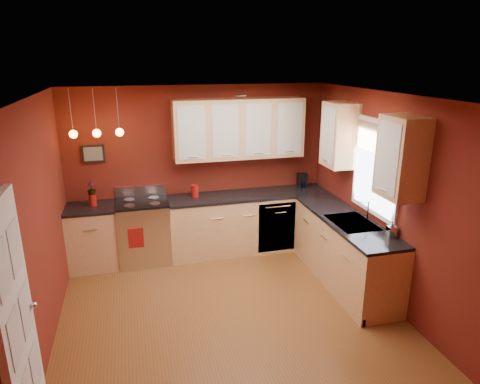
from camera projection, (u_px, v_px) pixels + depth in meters
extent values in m
plane|color=brown|center=(231.00, 317.00, 5.16)|extent=(4.20, 4.20, 0.00)
cube|color=white|center=(229.00, 97.00, 4.37)|extent=(4.00, 4.20, 0.02)
cube|color=maroon|center=(199.00, 170.00, 6.70)|extent=(4.00, 0.02, 2.60)
cube|color=maroon|center=(303.00, 325.00, 2.83)|extent=(4.00, 0.02, 2.60)
cube|color=maroon|center=(36.00, 234.00, 4.28)|extent=(0.02, 4.20, 2.60)
cube|color=maroon|center=(389.00, 201.00, 5.24)|extent=(0.02, 4.20, 2.60)
cube|color=#E9BD7D|center=(93.00, 238.00, 6.28)|extent=(0.70, 0.60, 0.90)
cube|color=#E9BD7D|center=(249.00, 223.00, 6.86)|extent=(2.54, 0.60, 0.90)
cube|color=#E9BD7D|center=(344.00, 252.00, 5.84)|extent=(0.60, 2.10, 0.90)
cube|color=black|center=(90.00, 208.00, 6.14)|extent=(0.70, 0.62, 0.04)
cube|color=black|center=(249.00, 195.00, 6.71)|extent=(2.54, 0.62, 0.04)
cube|color=black|center=(346.00, 220.00, 5.70)|extent=(0.62, 2.10, 0.04)
cube|color=silver|center=(144.00, 232.00, 6.46)|extent=(0.76, 0.64, 0.92)
cube|color=black|center=(145.00, 239.00, 6.17)|extent=(0.55, 0.02, 0.32)
cylinder|color=silver|center=(144.00, 224.00, 6.09)|extent=(0.60, 0.02, 0.02)
cube|color=black|center=(142.00, 203.00, 6.31)|extent=(0.76, 0.60, 0.03)
cylinder|color=#94949A|center=(129.00, 206.00, 6.14)|extent=(0.16, 0.16, 0.01)
cylinder|color=#94949A|center=(155.00, 203.00, 6.22)|extent=(0.16, 0.16, 0.01)
cylinder|color=#94949A|center=(129.00, 199.00, 6.39)|extent=(0.16, 0.16, 0.01)
cylinder|color=#94949A|center=(153.00, 198.00, 6.48)|extent=(0.16, 0.16, 0.01)
cube|color=silver|center=(141.00, 191.00, 6.56)|extent=(0.76, 0.04, 0.16)
cube|color=silver|center=(277.00, 227.00, 6.68)|extent=(0.60, 0.02, 0.80)
cube|color=#94949A|center=(352.00, 224.00, 5.57)|extent=(0.50, 0.70, 0.05)
cube|color=black|center=(346.00, 220.00, 5.73)|extent=(0.42, 0.30, 0.02)
cube|color=black|center=(359.00, 230.00, 5.41)|extent=(0.42, 0.30, 0.02)
cylinder|color=silver|center=(368.00, 211.00, 5.57)|extent=(0.02, 0.02, 0.28)
cylinder|color=silver|center=(364.00, 202.00, 5.51)|extent=(0.16, 0.02, 0.02)
cube|color=white|center=(377.00, 168.00, 5.41)|extent=(0.04, 1.02, 1.22)
cube|color=white|center=(375.00, 168.00, 5.41)|extent=(0.01, 0.90, 1.10)
cube|color=#A07050|center=(377.00, 139.00, 5.29)|extent=(0.02, 0.96, 0.36)
cube|color=white|center=(16.00, 327.00, 3.27)|extent=(0.06, 0.82, 2.05)
cube|color=silver|center=(3.00, 269.00, 2.94)|extent=(0.00, 0.28, 0.40)
cube|color=silver|center=(15.00, 248.00, 3.27)|extent=(0.00, 0.28, 0.40)
cube|color=silver|center=(15.00, 337.00, 3.10)|extent=(0.00, 0.28, 0.40)
cube|color=silver|center=(26.00, 310.00, 3.43)|extent=(0.00, 0.28, 0.40)
cube|color=silver|center=(36.00, 367.00, 3.60)|extent=(0.00, 0.28, 0.40)
sphere|color=silver|center=(34.00, 305.00, 3.59)|extent=(0.06, 0.06, 0.06)
cube|color=#E9BD7D|center=(239.00, 129.00, 6.49)|extent=(2.00, 0.35, 0.90)
cube|color=#E9BD7D|center=(367.00, 145.00, 5.31)|extent=(0.35, 1.95, 0.90)
cube|color=black|center=(93.00, 154.00, 6.20)|extent=(0.32, 0.03, 0.26)
cylinder|color=#94949A|center=(71.00, 112.00, 5.65)|extent=(0.01, 0.01, 0.60)
sphere|color=#FFA53F|center=(73.00, 134.00, 5.75)|extent=(0.11, 0.11, 0.11)
cylinder|color=#94949A|center=(94.00, 111.00, 5.73)|extent=(0.01, 0.01, 0.60)
sphere|color=#FFA53F|center=(97.00, 133.00, 5.82)|extent=(0.11, 0.11, 0.11)
cylinder|color=#94949A|center=(118.00, 110.00, 5.80)|extent=(0.01, 0.01, 0.60)
sphere|color=#FFA53F|center=(120.00, 132.00, 5.89)|extent=(0.11, 0.11, 0.11)
cylinder|color=maroon|center=(195.00, 191.00, 6.54)|extent=(0.12, 0.12, 0.17)
cylinder|color=maroon|center=(195.00, 186.00, 6.51)|extent=(0.13, 0.13, 0.02)
cylinder|color=maroon|center=(93.00, 200.00, 6.16)|extent=(0.11, 0.11, 0.17)
imported|color=maroon|center=(91.00, 189.00, 6.10)|extent=(0.15, 0.15, 0.21)
cube|color=black|center=(302.00, 180.00, 7.03)|extent=(0.18, 0.16, 0.23)
cylinder|color=black|center=(303.00, 185.00, 7.01)|extent=(0.10, 0.10, 0.11)
imported|color=silver|center=(392.00, 229.00, 5.07)|extent=(0.10, 0.10, 0.21)
cube|color=maroon|center=(136.00, 238.00, 6.10)|extent=(0.22, 0.01, 0.30)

